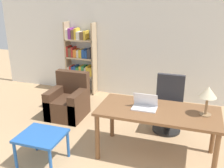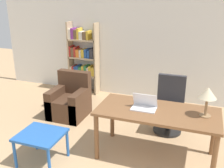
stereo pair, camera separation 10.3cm
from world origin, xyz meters
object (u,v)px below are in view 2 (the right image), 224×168
Objects in this scene: laptop at (144,105)px; bookshelf at (83,61)px; table_lamp at (208,94)px; office_chair at (169,106)px; armchair at (70,102)px; desk at (157,117)px; side_table_blue at (41,138)px.

laptop is 2.96m from bookshelf.
laptop is 0.89m from table_lamp.
office_chair is 1.98m from armchair.
office_chair reaches higher than armchair.
office_chair is at bearing -28.24° from bookshelf.
desk is 2.00× the size of armchair.
bookshelf is at bearing 104.11° from armchair.
laptop is at bearing 27.45° from side_table_blue.
office_chair is 0.58× the size of bookshelf.
desk is at bearing -0.50° from laptop.
laptop is 1.96m from armchair.
bookshelf reaches higher than side_table_blue.
table_lamp is (0.85, 0.04, 0.28)m from laptop.
desk is 2.11m from armchair.
side_table_blue is (-2.19, -0.74, -0.70)m from table_lamp.
bookshelf is at bearing 136.18° from desk.
laptop reaches higher than armchair.
table_lamp is at bearing 3.98° from desk.
bookshelf is at bearing 143.97° from table_lamp.
side_table_blue is at bearing -76.31° from bookshelf.
laptop is at bearing 179.50° from desk.
armchair is at bearing 103.34° from side_table_blue.
desk is at bearing -176.02° from table_lamp.
bookshelf is at bearing 133.55° from laptop.
table_lamp is at bearing -55.79° from office_chair.
table_lamp is 2.42m from side_table_blue.
office_chair is 1.59× the size of side_table_blue.
armchair is (-1.71, 0.82, -0.53)m from laptop.
office_chair is at bearing 2.61° from armchair.
table_lamp is 1.23m from office_chair.
side_table_blue is (-1.35, -0.70, -0.42)m from laptop.
side_table_blue is at bearing -76.66° from armchair.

